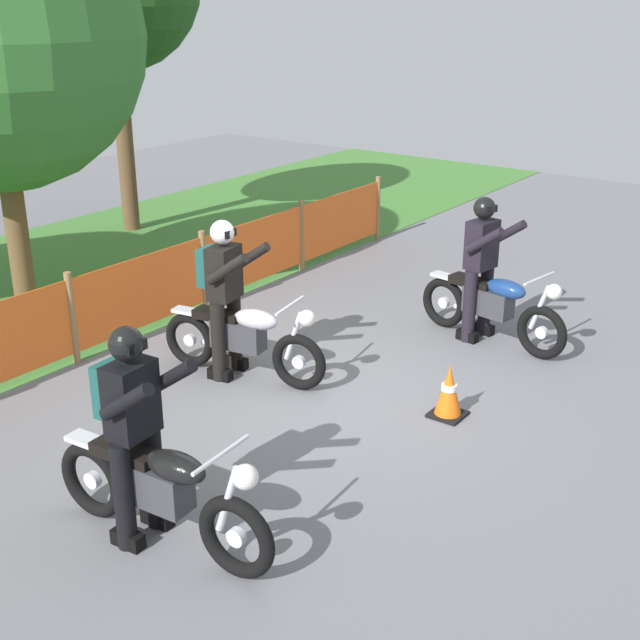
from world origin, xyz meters
The scene contains 10 objects.
ground centered at (0.00, 0.00, -0.01)m, with size 24.00×24.00×0.02m, color slate.
grass_verge centered at (0.00, 5.03, 0.01)m, with size 24.00×5.18×0.01m, color #427A33.
barrier_fence centered at (0.00, 2.44, 0.54)m, with size 10.30×0.08×1.05m.
motorcycle_lead centered at (-0.21, 0.70, 0.45)m, with size 0.61×1.93×0.92m.
motorcycle_trailing centered at (2.22, -0.98, 0.45)m, with size 0.64×1.96×0.93m.
motorcycle_third centered at (-2.74, -0.72, 0.46)m, with size 0.59×2.02×0.95m.
rider_lead centered at (-0.24, 0.91, 0.95)m, with size 0.62×0.73×1.69m.
rider_trailing centered at (2.25, -0.79, 0.92)m, with size 0.61×0.62×1.69m.
rider_third centered at (-2.76, -0.51, 0.95)m, with size 0.58×0.70×1.69m.
traffic_cone centered at (0.29, -1.46, 0.26)m, with size 0.32×0.32×0.53m.
Camera 1 is at (-6.24, -4.72, 3.82)m, focal length 47.03 mm.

